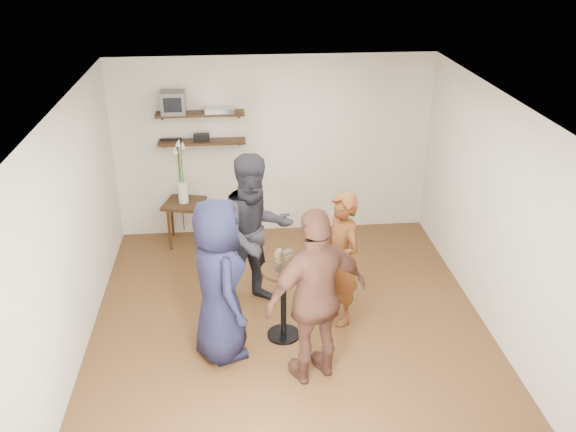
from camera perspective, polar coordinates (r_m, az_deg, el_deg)
The scene contains 18 objects.
room at distance 6.43m, azimuth 0.20°, elevation -0.87°, with size 4.58×5.08×2.68m.
shelf_upper at distance 8.44m, azimuth -8.23°, elevation 9.45°, with size 1.20×0.25×0.04m, color black.
shelf_lower at distance 8.56m, azimuth -8.06°, elevation 6.88°, with size 1.20×0.25×0.04m, color black.
crt_monitor at distance 8.42m, azimuth -10.68°, elevation 10.42°, with size 0.32×0.30×0.30m, color #59595B.
dvd_deck at distance 8.41m, azimuth -6.39°, elevation 9.85°, with size 0.40×0.24×0.06m, color silver.
radio at distance 8.53m, azimuth -8.09°, elevation 7.31°, with size 0.22×0.10×0.10m, color black.
power_strip at distance 8.62m, azimuth -10.90°, elevation 7.05°, with size 0.30×0.05×0.03m, color black.
side_table at distance 8.76m, azimuth -9.68°, elevation 0.68°, with size 0.64×0.64×0.63m.
vase_lilies at distance 8.59m, azimuth -9.88°, elevation 3.14°, with size 0.19×0.20×0.97m.
drinks_table at distance 6.65m, azimuth -0.43°, elevation -7.24°, with size 0.48×0.48×0.87m.
wine_glass_fl at distance 6.38m, azimuth -0.95°, elevation -3.94°, with size 0.07×0.07×0.22m.
wine_glass_fr at distance 6.40m, azimuth 0.09°, elevation -3.81°, with size 0.07×0.07×0.22m.
wine_glass_bl at distance 6.48m, azimuth -0.82°, elevation -3.64°, with size 0.06×0.06×0.19m.
wine_glass_br at distance 6.43m, azimuth -0.21°, elevation -3.85°, with size 0.06×0.06×0.19m.
person_plaid at distance 6.84m, azimuth 4.94°, elevation -4.05°, with size 0.58×0.38×1.59m, color #A91317.
person_dark at distance 7.01m, azimuth -3.06°, elevation -1.65°, with size 0.93×0.73×1.91m, color black.
person_navy at distance 6.27m, azimuth -6.53°, elevation -6.05°, with size 0.87×0.57×1.79m, color black.
person_brown at distance 5.92m, azimuth 2.69°, elevation -7.60°, with size 1.09×0.45×1.86m, color #4A2A1F.
Camera 1 is at (-0.55, -5.72, 4.18)m, focal length 38.00 mm.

